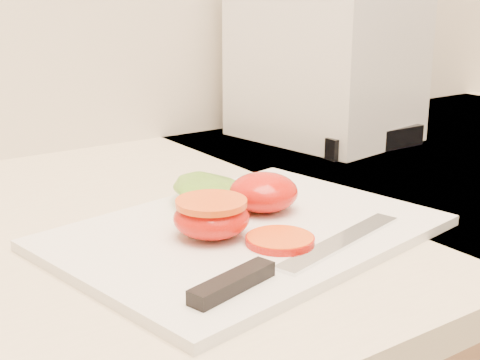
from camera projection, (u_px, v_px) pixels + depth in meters
cutting_board at (246, 232)px, 0.64m from camera, size 0.39×0.31×0.01m
tomato_half_dome at (264, 192)px, 0.68m from camera, size 0.07×0.07×0.04m
tomato_half_cut at (211, 216)px, 0.61m from camera, size 0.07×0.07×0.04m
tomato_slice_0 at (280, 240)px, 0.60m from camera, size 0.06×0.06×0.01m
lettuce_leaf_0 at (213, 191)px, 0.71m from camera, size 0.13×0.14×0.02m
knife at (279, 265)px, 0.54m from camera, size 0.26×0.08×0.01m
appliance at (326, 41)px, 1.02m from camera, size 0.24×0.28×0.30m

